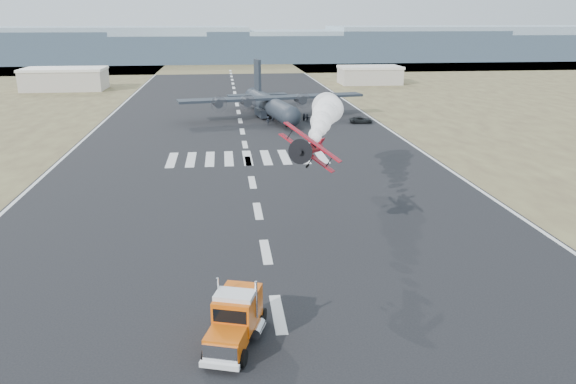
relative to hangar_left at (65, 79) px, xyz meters
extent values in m
plane|color=black|center=(52.00, -145.00, -3.41)|extent=(500.00, 500.00, 0.00)
cube|color=brown|center=(52.00, 85.00, -3.41)|extent=(500.00, 80.00, 0.00)
cube|color=#7E92A0|center=(-13.00, 115.00, 5.09)|extent=(150.00, 50.00, 17.00)
cube|color=#7E92A0|center=(52.00, 115.00, 3.09)|extent=(150.00, 50.00, 13.00)
cube|color=#7E92A0|center=(117.00, 115.00, 4.09)|extent=(150.00, 50.00, 15.00)
cube|color=#7E92A0|center=(182.00, 115.00, 5.09)|extent=(150.00, 50.00, 17.00)
cube|color=#A49D91|center=(0.00, 0.00, -0.41)|extent=(24.00, 14.00, 6.00)
cube|color=silver|center=(0.00, 0.00, 2.89)|extent=(24.50, 14.50, 0.80)
cube|color=#A49D91|center=(98.00, 5.00, -0.81)|extent=(20.00, 12.00, 5.20)
cube|color=silver|center=(98.00, 5.00, 2.09)|extent=(20.50, 12.50, 0.80)
cube|color=black|center=(48.99, -147.59, -2.83)|extent=(3.29, 7.19, 0.26)
cube|color=#CD6D0C|center=(48.03, -150.61, -1.98)|extent=(3.08, 3.15, 1.37)
cube|color=silver|center=(47.63, -151.86, -2.09)|extent=(2.26, 0.86, 1.16)
cube|color=white|center=(47.56, -152.06, -2.83)|extent=(2.61, 1.10, 0.37)
cube|color=#CD6D0C|center=(48.60, -148.80, -1.09)|extent=(3.09, 2.61, 2.32)
cube|color=black|center=(48.33, -149.65, -0.72)|extent=(2.25, 0.83, 0.95)
cube|color=white|center=(48.70, -148.49, 0.13)|extent=(3.03, 2.41, 0.53)
cube|color=#CD6D0C|center=(49.18, -146.99, -1.40)|extent=(3.16, 2.81, 2.74)
cylinder|color=black|center=(46.74, -150.64, -2.83)|extent=(0.75, 1.23, 1.16)
cylinder|color=black|center=(49.06, -151.38, -2.83)|extent=(0.75, 1.23, 1.16)
cylinder|color=black|center=(48.09, -146.42, -2.83)|extent=(0.75, 1.23, 1.16)
cylinder|color=black|center=(50.40, -147.15, -2.83)|extent=(0.75, 1.23, 1.16)
cylinder|color=black|center=(48.41, -145.41, -2.83)|extent=(0.75, 1.23, 1.16)
cylinder|color=black|center=(50.72, -146.15, -2.83)|extent=(0.75, 1.23, 1.16)
cylinder|color=#A40A0D|center=(56.63, -130.44, 6.06)|extent=(2.28, 5.43, 0.96)
sphere|color=black|center=(56.68, -130.23, 6.44)|extent=(0.75, 0.75, 0.75)
cylinder|color=black|center=(55.98, -132.93, 6.06)|extent=(1.20, 0.89, 1.07)
cylinder|color=black|center=(55.89, -133.29, 6.06)|extent=(2.29, 0.63, 2.36)
cube|color=#A40A0D|center=(56.52, -130.86, 5.69)|extent=(5.64, 2.44, 3.43)
cube|color=#A40A0D|center=(56.44, -131.17, 6.97)|extent=(5.82, 2.48, 3.54)
cube|color=#A40A0D|center=(57.25, -128.06, 6.60)|extent=(0.35, 0.96, 1.07)
cube|color=#A40A0D|center=(57.25, -128.06, 6.06)|extent=(2.26, 1.27, 0.09)
cylinder|color=black|center=(55.58, -131.06, 4.78)|extent=(0.24, 0.49, 0.47)
cylinder|color=black|center=(57.24, -131.49, 4.78)|extent=(0.24, 0.49, 0.47)
sphere|color=white|center=(57.30, -127.85, 6.06)|extent=(0.75, 0.75, 0.75)
sphere|color=white|center=(57.95, -125.36, 6.10)|extent=(1.13, 1.13, 1.13)
sphere|color=white|center=(58.60, -122.87, 6.13)|extent=(1.51, 1.51, 1.51)
sphere|color=white|center=(59.25, -120.38, 6.16)|extent=(1.89, 1.89, 1.89)
sphere|color=white|center=(59.90, -117.89, 6.19)|extent=(2.27, 2.27, 2.27)
sphere|color=white|center=(60.55, -115.40, 6.22)|extent=(2.66, 2.66, 2.66)
sphere|color=white|center=(61.20, -112.91, 6.26)|extent=(3.04, 3.04, 3.04)
sphere|color=white|center=(61.84, -110.43, 6.29)|extent=(3.42, 3.42, 3.42)
sphere|color=white|center=(62.49, -107.94, 6.32)|extent=(3.80, 3.80, 3.80)
sphere|color=white|center=(63.14, -105.45, 6.35)|extent=(4.18, 4.18, 4.18)
cylinder|color=#1C222B|center=(59.14, -58.22, -0.71)|extent=(9.37, 29.33, 4.15)
sphere|color=#1C222B|center=(61.78, -72.51, -0.71)|extent=(4.15, 4.15, 4.15)
cone|color=#1C222B|center=(56.49, -43.94, -0.71)|extent=(5.22, 6.88, 4.15)
cube|color=#1C222B|center=(59.33, -59.25, 1.26)|extent=(41.62, 11.85, 0.52)
cylinder|color=#1C222B|center=(47.17, -62.02, 0.74)|extent=(2.56, 4.22, 1.87)
cylinder|color=#3F3F44|center=(47.55, -64.06, 0.74)|extent=(3.48, 0.69, 3.53)
cylinder|color=#1C222B|center=(53.30, -60.89, 0.74)|extent=(2.56, 4.22, 1.87)
cylinder|color=#3F3F44|center=(53.68, -62.93, 0.74)|extent=(3.48, 0.69, 3.53)
cylinder|color=#1C222B|center=(65.55, -58.62, 0.74)|extent=(2.56, 4.22, 1.87)
cylinder|color=#3F3F44|center=(65.92, -60.66, 0.74)|extent=(3.48, 0.69, 3.53)
cylinder|color=#1C222B|center=(71.67, -57.49, 0.74)|extent=(2.56, 4.22, 1.87)
cylinder|color=#3F3F44|center=(72.05, -59.53, 0.74)|extent=(3.48, 0.69, 3.53)
cube|color=#1C222B|center=(56.87, -45.98, 4.48)|extent=(1.46, 4.71, 8.30)
cube|color=#1C222B|center=(56.78, -45.47, 0.12)|extent=(14.86, 5.71, 0.36)
cube|color=#1C222B|center=(56.70, -57.62, -2.27)|extent=(2.36, 6.35, 1.66)
cylinder|color=black|center=(56.70, -57.62, -2.84)|extent=(0.72, 1.22, 1.14)
cube|color=#1C222B|center=(61.19, -56.79, -2.27)|extent=(2.36, 6.35, 1.66)
cylinder|color=black|center=(61.19, -56.79, -2.84)|extent=(0.72, 1.22, 1.14)
cylinder|color=black|center=(61.22, -69.45, -2.94)|extent=(0.58, 0.99, 0.93)
imported|color=black|center=(77.52, -66.81, -2.73)|extent=(5.15, 2.89, 1.36)
imported|color=black|center=(58.89, -63.61, -2.56)|extent=(0.70, 0.61, 1.69)
imported|color=black|center=(65.88, -62.63, -2.58)|extent=(0.90, 0.93, 1.65)
imported|color=black|center=(57.66, -66.76, -2.49)|extent=(1.30, 0.87, 1.84)
imported|color=black|center=(60.27, -63.32, -2.48)|extent=(1.03, 1.21, 1.85)
imported|color=black|center=(64.97, -60.47, -2.57)|extent=(0.63, 0.89, 1.69)
imported|color=black|center=(66.37, -64.16, -2.52)|extent=(1.47, 1.60, 1.78)
imported|color=black|center=(65.99, -62.80, -2.60)|extent=(0.59, 0.67, 1.62)
imported|color=black|center=(62.57, -65.75, -2.46)|extent=(0.97, 1.08, 1.89)
camera|label=1|loc=(48.35, -182.99, 18.32)|focal=35.00mm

